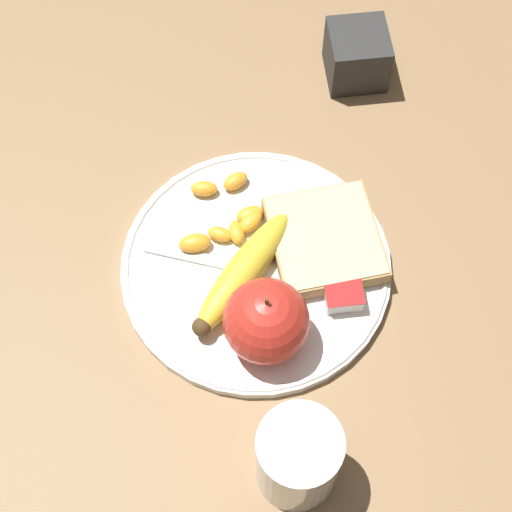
# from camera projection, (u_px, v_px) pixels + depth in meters

# --- Properties ---
(ground_plane) EXTENTS (3.00, 3.00, 0.00)m
(ground_plane) POSITION_uv_depth(u_px,v_px,m) (256.00, 270.00, 0.89)
(ground_plane) COLOR olive
(plate) EXTENTS (0.28, 0.28, 0.01)m
(plate) POSITION_uv_depth(u_px,v_px,m) (256.00, 267.00, 0.89)
(plate) COLOR white
(plate) RESTS_ON ground_plane
(juice_glass) EXTENTS (0.08, 0.08, 0.10)m
(juice_glass) POSITION_uv_depth(u_px,v_px,m) (298.00, 459.00, 0.76)
(juice_glass) COLOR silver
(juice_glass) RESTS_ON ground_plane
(apple) EXTENTS (0.08, 0.08, 0.09)m
(apple) POSITION_uv_depth(u_px,v_px,m) (267.00, 321.00, 0.81)
(apple) COLOR red
(apple) RESTS_ON plate
(banana) EXTENTS (0.14, 0.13, 0.03)m
(banana) POSITION_uv_depth(u_px,v_px,m) (243.00, 273.00, 0.86)
(banana) COLOR yellow
(banana) RESTS_ON plate
(bread_slice) EXTENTS (0.12, 0.12, 0.02)m
(bread_slice) POSITION_uv_depth(u_px,v_px,m) (325.00, 240.00, 0.88)
(bread_slice) COLOR #AB8751
(bread_slice) RESTS_ON plate
(fork) EXTENTS (0.08, 0.17, 0.00)m
(fork) POSITION_uv_depth(u_px,v_px,m) (242.00, 268.00, 0.88)
(fork) COLOR silver
(fork) RESTS_ON plate
(jam_packet) EXTENTS (0.05, 0.04, 0.02)m
(jam_packet) POSITION_uv_depth(u_px,v_px,m) (342.00, 289.00, 0.86)
(jam_packet) COLOR silver
(jam_packet) RESTS_ON plate
(orange_segment_0) EXTENTS (0.02, 0.03, 0.02)m
(orange_segment_0) POSITION_uv_depth(u_px,v_px,m) (254.00, 214.00, 0.90)
(orange_segment_0) COLOR #F9A32D
(orange_segment_0) RESTS_ON plate
(orange_segment_1) EXTENTS (0.02, 0.04, 0.02)m
(orange_segment_1) POSITION_uv_depth(u_px,v_px,m) (195.00, 243.00, 0.88)
(orange_segment_1) COLOR #F9A32D
(orange_segment_1) RESTS_ON plate
(orange_segment_2) EXTENTS (0.03, 0.02, 0.02)m
(orange_segment_2) POSITION_uv_depth(u_px,v_px,m) (237.00, 232.00, 0.89)
(orange_segment_2) COLOR #F9A32D
(orange_segment_2) RESTS_ON plate
(orange_segment_3) EXTENTS (0.03, 0.03, 0.01)m
(orange_segment_3) POSITION_uv_depth(u_px,v_px,m) (220.00, 234.00, 0.89)
(orange_segment_3) COLOR #F9A32D
(orange_segment_3) RESTS_ON plate
(orange_segment_4) EXTENTS (0.02, 0.03, 0.02)m
(orange_segment_4) POSITION_uv_depth(u_px,v_px,m) (204.00, 189.00, 0.92)
(orange_segment_4) COLOR #F9A32D
(orange_segment_4) RESTS_ON plate
(orange_segment_5) EXTENTS (0.03, 0.03, 0.02)m
(orange_segment_5) POSITION_uv_depth(u_px,v_px,m) (248.00, 222.00, 0.90)
(orange_segment_5) COLOR #F9A32D
(orange_segment_5) RESTS_ON plate
(orange_segment_6) EXTENTS (0.03, 0.03, 0.02)m
(orange_segment_6) POSITION_uv_depth(u_px,v_px,m) (235.00, 181.00, 0.92)
(orange_segment_6) COLOR #F9A32D
(orange_segment_6) RESTS_ON plate
(condiment_caddy) EXTENTS (0.07, 0.07, 0.07)m
(condiment_caddy) POSITION_uv_depth(u_px,v_px,m) (357.00, 55.00, 0.98)
(condiment_caddy) COLOR #2D2D2D
(condiment_caddy) RESTS_ON ground_plane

